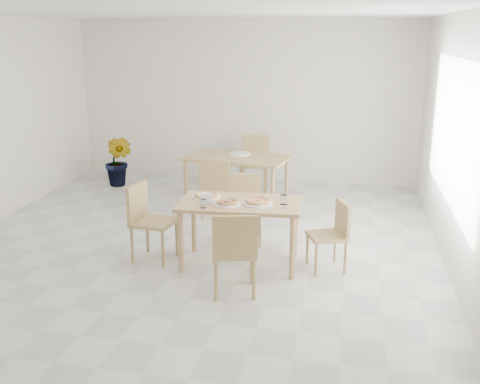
% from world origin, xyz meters
% --- Properties ---
extents(room, '(7.28, 7.00, 7.00)m').
position_xyz_m(room, '(2.98, 0.30, 1.50)').
color(room, silver).
rests_on(room, ground).
extents(main_table, '(1.40, 0.84, 0.75)m').
position_xyz_m(main_table, '(0.69, -0.36, 0.66)').
color(main_table, tan).
rests_on(main_table, ground).
extents(chair_south, '(0.53, 0.53, 0.89)m').
position_xyz_m(chair_south, '(0.80, -1.15, 0.51)').
color(chair_south, tan).
rests_on(chair_south, ground).
extents(chair_north, '(0.51, 0.51, 0.85)m').
position_xyz_m(chair_north, '(0.59, 0.45, 0.49)').
color(chair_north, tan).
rests_on(chair_north, ground).
extents(chair_west, '(0.49, 0.49, 0.91)m').
position_xyz_m(chair_west, '(-0.39, -0.40, 0.53)').
color(chair_west, tan).
rests_on(chair_west, ground).
extents(chair_east, '(0.50, 0.50, 0.78)m').
position_xyz_m(chair_east, '(1.73, -0.28, 0.45)').
color(chair_east, tan).
rests_on(chair_east, ground).
extents(plate_margherita, '(0.34, 0.34, 0.02)m').
position_xyz_m(plate_margherita, '(0.89, -0.39, 0.76)').
color(plate_margherita, white).
rests_on(plate_margherita, main_table).
extents(plate_mushroom, '(0.33, 0.33, 0.02)m').
position_xyz_m(plate_mushroom, '(0.28, -0.27, 0.76)').
color(plate_mushroom, white).
rests_on(plate_mushroom, main_table).
extents(plate_pepperoni, '(0.29, 0.29, 0.02)m').
position_xyz_m(plate_pepperoni, '(0.58, -0.49, 0.76)').
color(plate_pepperoni, white).
rests_on(plate_pepperoni, main_table).
extents(pizza_margherita, '(0.36, 0.36, 0.03)m').
position_xyz_m(pizza_margherita, '(0.89, -0.39, 0.78)').
color(pizza_margherita, '#ECC66F').
rests_on(pizza_margherita, plate_margherita).
extents(pizza_mushroom, '(0.35, 0.35, 0.03)m').
position_xyz_m(pizza_mushroom, '(0.28, -0.27, 0.78)').
color(pizza_mushroom, '#ECC66F').
rests_on(pizza_mushroom, plate_mushroom).
extents(pizza_pepperoni, '(0.31, 0.31, 0.03)m').
position_xyz_m(pizza_pepperoni, '(0.58, -0.49, 0.78)').
color(pizza_pepperoni, '#ECC66F').
rests_on(pizza_pepperoni, plate_pepperoni).
extents(tumbler_a, '(0.08, 0.08, 0.10)m').
position_xyz_m(tumbler_a, '(1.18, -0.35, 0.80)').
color(tumbler_a, white).
rests_on(tumbler_a, main_table).
extents(tumbler_b, '(0.07, 0.07, 0.09)m').
position_xyz_m(tumbler_b, '(0.35, -0.65, 0.80)').
color(tumbler_b, white).
rests_on(tumbler_b, main_table).
extents(napkin_holder, '(0.13, 0.09, 0.13)m').
position_xyz_m(napkin_holder, '(0.34, -0.54, 0.81)').
color(napkin_holder, silver).
rests_on(napkin_holder, main_table).
extents(fork_a, '(0.07, 0.16, 0.01)m').
position_xyz_m(fork_a, '(0.29, -0.54, 0.75)').
color(fork_a, silver).
rests_on(fork_a, main_table).
extents(fork_b, '(0.05, 0.17, 0.01)m').
position_xyz_m(fork_b, '(1.21, -0.49, 0.75)').
color(fork_b, silver).
rests_on(fork_b, main_table).
extents(second_table, '(1.65, 1.11, 0.75)m').
position_xyz_m(second_table, '(0.17, 1.98, 0.67)').
color(second_table, tan).
rests_on(second_table, ground).
extents(chair_back_s, '(0.46, 0.46, 0.87)m').
position_xyz_m(chair_back_s, '(0.01, 1.26, 0.51)').
color(chair_back_s, tan).
rests_on(chair_back_s, ground).
extents(chair_back_n, '(0.50, 0.50, 0.93)m').
position_xyz_m(chair_back_n, '(0.30, 2.79, 0.54)').
color(chair_back_n, tan).
rests_on(chair_back_n, ground).
extents(plate_empty, '(0.33, 0.33, 0.02)m').
position_xyz_m(plate_empty, '(0.19, 2.12, 0.76)').
color(plate_empty, white).
rests_on(plate_empty, second_table).
extents(potted_plant, '(0.54, 0.47, 0.88)m').
position_xyz_m(potted_plant, '(-2.04, 2.61, 0.44)').
color(potted_plant, '#227123').
rests_on(potted_plant, ground).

